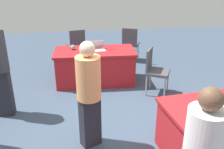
% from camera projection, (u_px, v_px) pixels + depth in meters
% --- Properties ---
extents(ground_plane, '(14.40, 14.40, 0.00)m').
position_uv_depth(ground_plane, '(118.00, 128.00, 4.19)').
color(ground_plane, '#3D4C60').
extents(table_foreground, '(1.84, 0.97, 0.77)m').
position_uv_depth(table_foreground, '(95.00, 66.00, 5.76)').
color(table_foreground, '#AD1E23').
rests_on(table_foreground, ground).
extents(chair_near_front, '(0.58, 0.58, 0.97)m').
position_uv_depth(chair_near_front, '(130.00, 42.00, 7.02)').
color(chair_near_front, '#9E9993').
rests_on(chair_near_front, ground).
extents(chair_tucked_left, '(0.60, 0.60, 0.97)m').
position_uv_depth(chair_tucked_left, '(155.00, 68.00, 5.16)').
color(chair_tucked_left, '#9E9993').
rests_on(chair_tucked_left, ground).
extents(chair_aisle, '(0.53, 0.53, 0.97)m').
position_uv_depth(chair_aisle, '(76.00, 44.00, 6.82)').
color(chair_aisle, '#9E9993').
rests_on(chair_aisle, ground).
extents(person_attendee_browsing, '(0.45, 0.45, 1.60)m').
position_uv_depth(person_attendee_browsing, '(89.00, 91.00, 3.47)').
color(person_attendee_browsing, '#26262D').
rests_on(person_attendee_browsing, ground).
extents(laptop_silver, '(0.35, 0.33, 0.21)m').
position_uv_depth(laptop_silver, '(98.00, 49.00, 5.60)').
color(laptop_silver, silver).
rests_on(laptop_silver, table_foreground).
extents(yarn_ball, '(0.11, 0.11, 0.11)m').
position_uv_depth(yarn_ball, '(73.00, 47.00, 5.64)').
color(yarn_ball, gray).
rests_on(yarn_ball, table_foreground).
extents(scissors_red, '(0.18, 0.07, 0.01)m').
position_uv_depth(scissors_red, '(112.00, 49.00, 5.69)').
color(scissors_red, red).
rests_on(scissors_red, table_foreground).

